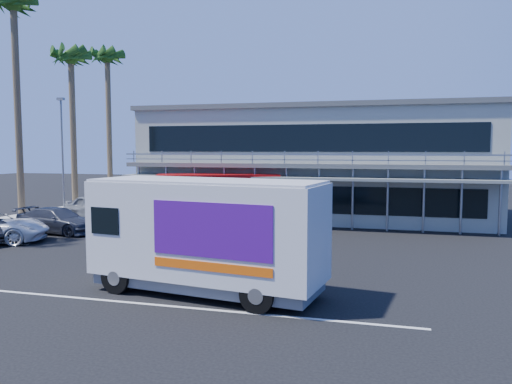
# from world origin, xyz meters

# --- Properties ---
(ground) EXTENTS (120.00, 120.00, 0.00)m
(ground) POSITION_xyz_m (0.00, 0.00, 0.00)
(ground) COLOR black
(ground) RESTS_ON ground
(building) EXTENTS (22.40, 12.00, 7.30)m
(building) POSITION_xyz_m (3.00, 14.94, 3.66)
(building) COLOR #A4A99B
(building) RESTS_ON ground
(curb_strip) EXTENTS (3.00, 32.00, 0.16)m
(curb_strip) POSITION_xyz_m (-15.00, 6.00, 0.08)
(curb_strip) COLOR #A5A399
(curb_strip) RESTS_ON ground
(palm_d) EXTENTS (2.80, 2.80, 14.75)m
(palm_d) POSITION_xyz_m (-15.20, 8.00, 12.80)
(palm_d) COLOR brown
(palm_d) RESTS_ON ground
(palm_e) EXTENTS (2.80, 2.80, 12.25)m
(palm_e) POSITION_xyz_m (-14.70, 13.00, 10.57)
(palm_e) COLOR brown
(palm_e) RESTS_ON ground
(palm_f) EXTENTS (2.80, 2.80, 13.25)m
(palm_f) POSITION_xyz_m (-15.10, 18.50, 11.47)
(palm_f) COLOR brown
(palm_f) RESTS_ON ground
(light_pole_far) EXTENTS (0.50, 0.25, 8.09)m
(light_pole_far) POSITION_xyz_m (-14.20, 11.00, 4.50)
(light_pole_far) COLOR gray
(light_pole_far) RESTS_ON ground
(red_truck) EXTENTS (9.26, 5.57, 3.09)m
(red_truck) POSITION_xyz_m (-2.45, 8.25, 1.69)
(red_truck) COLOR #AA1E0D
(red_truck) RESTS_ON ground
(white_van) EXTENTS (7.70, 3.56, 3.62)m
(white_van) POSITION_xyz_m (2.35, -4.49, 1.92)
(white_van) COLOR silver
(white_van) RESTS_ON ground
(parked_car_d) EXTENTS (4.92, 2.36, 1.38)m
(parked_car_d) POSITION_xyz_m (-9.50, 4.00, 0.69)
(parked_car_d) COLOR #2A2D38
(parked_car_d) RESTS_ON ground
(parked_car_e) EXTENTS (5.30, 3.50, 1.68)m
(parked_car_e) POSITION_xyz_m (-9.95, 8.54, 0.84)
(parked_car_e) COLOR gray
(parked_car_e) RESTS_ON ground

